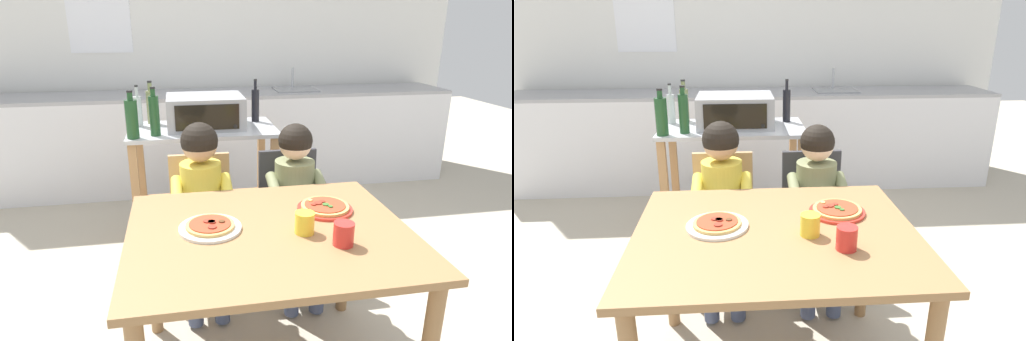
{
  "view_description": "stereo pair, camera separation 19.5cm",
  "coord_description": "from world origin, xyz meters",
  "views": [
    {
      "loc": [
        -0.33,
        -1.52,
        1.52
      ],
      "look_at": [
        0.0,
        0.3,
        0.88
      ],
      "focal_mm": 30.24,
      "sensor_mm": 36.0,
      "label": 1
    },
    {
      "loc": [
        -0.14,
        -1.54,
        1.52
      ],
      "look_at": [
        0.0,
        0.3,
        0.88
      ],
      "focal_mm": 30.24,
      "sensor_mm": 36.0,
      "label": 2
    }
  ],
  "objects": [
    {
      "name": "dining_table",
      "position": [
        0.0,
        0.0,
        0.63
      ],
      "size": [
        1.13,
        0.92,
        0.73
      ],
      "color": "olive",
      "rests_on": "ground"
    },
    {
      "name": "bottle_brown_beer",
      "position": [
        0.2,
        1.42,
        0.98
      ],
      "size": [
        0.05,
        0.05,
        0.29
      ],
      "color": "black",
      "rests_on": "kitchen_island_cart"
    },
    {
      "name": "kitchen_counter",
      "position": [
        0.0,
        2.52,
        0.45
      ],
      "size": [
        4.53,
        0.6,
        1.1
      ],
      "color": "silver",
      "rests_on": "ground"
    },
    {
      "name": "ground_plane",
      "position": [
        0.0,
        1.15,
        0.0
      ],
      "size": [
        11.49,
        11.49,
        0.0
      ],
      "primitive_type": "plane",
      "color": "#B7AD99"
    },
    {
      "name": "dining_chair_left",
      "position": [
        -0.23,
        0.72,
        0.48
      ],
      "size": [
        0.36,
        0.36,
        0.81
      ],
      "color": "tan",
      "rests_on": "ground"
    },
    {
      "name": "drinking_cup_red",
      "position": [
        0.24,
        -0.17,
        0.78
      ],
      "size": [
        0.08,
        0.08,
        0.09
      ],
      "primitive_type": "cylinder",
      "color": "red",
      "rests_on": "dining_table"
    },
    {
      "name": "toaster_oven",
      "position": [
        -0.16,
        1.32,
        0.96
      ],
      "size": [
        0.5,
        0.4,
        0.21
      ],
      "color": "#999BA0",
      "rests_on": "kitchen_island_cart"
    },
    {
      "name": "bottle_clear_vinegar",
      "position": [
        -0.48,
        1.14,
        0.99
      ],
      "size": [
        0.06,
        0.06,
        0.3
      ],
      "color": "#1E4723",
      "rests_on": "kitchen_island_cart"
    },
    {
      "name": "drinking_cup_yellow",
      "position": [
        0.13,
        -0.05,
        0.78
      ],
      "size": [
        0.08,
        0.08,
        0.09
      ],
      "primitive_type": "cylinder",
      "color": "yellow",
      "rests_on": "dining_table"
    },
    {
      "name": "dining_chair_right",
      "position": [
        0.28,
        0.71,
        0.48
      ],
      "size": [
        0.36,
        0.36,
        0.81
      ],
      "color": "#333338",
      "rests_on": "ground"
    },
    {
      "name": "bottle_tall_green_wine",
      "position": [
        -0.51,
        1.49,
        0.98
      ],
      "size": [
        0.06,
        0.06,
        0.29
      ],
      "color": "olive",
      "rests_on": "kitchen_island_cart"
    },
    {
      "name": "child_in_olive_shirt",
      "position": [
        0.28,
        0.59,
        0.64
      ],
      "size": [
        0.32,
        0.42,
        0.99
      ],
      "color": "#424C6B",
      "rests_on": "ground"
    },
    {
      "name": "bottle_squat_spirits",
      "position": [
        -0.59,
        1.42,
        0.97
      ],
      "size": [
        0.05,
        0.05,
        0.27
      ],
      "color": "#ADB7B2",
      "rests_on": "kitchen_island_cart"
    },
    {
      "name": "back_wall_tiled",
      "position": [
        -0.0,
        2.93,
        1.35
      ],
      "size": [
        5.03,
        0.14,
        2.7
      ],
      "color": "white",
      "rests_on": "ground"
    },
    {
      "name": "pizza_plate_red_rimmed",
      "position": [
        0.28,
        0.14,
        0.75
      ],
      "size": [
        0.24,
        0.24,
        0.03
      ],
      "color": "red",
      "rests_on": "dining_table"
    },
    {
      "name": "bottle_dark_olive_oil",
      "position": [
        -0.61,
        1.09,
        0.98
      ],
      "size": [
        0.07,
        0.07,
        0.29
      ],
      "color": "#1E4723",
      "rests_on": "kitchen_island_cart"
    },
    {
      "name": "child_in_yellow_shirt",
      "position": [
        -0.23,
        0.6,
        0.66
      ],
      "size": [
        0.32,
        0.42,
        1.02
      ],
      "color": "#424C6B",
      "rests_on": "ground"
    },
    {
      "name": "pizza_plate_white",
      "position": [
        -0.23,
        0.05,
        0.75
      ],
      "size": [
        0.25,
        0.25,
        0.03
      ],
      "color": "white",
      "rests_on": "dining_table"
    },
    {
      "name": "kitchen_island_cart",
      "position": [
        -0.18,
        1.29,
        0.57
      ],
      "size": [
        0.96,
        0.54,
        0.86
      ],
      "color": "#B7BABF",
      "rests_on": "ground"
    }
  ]
}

